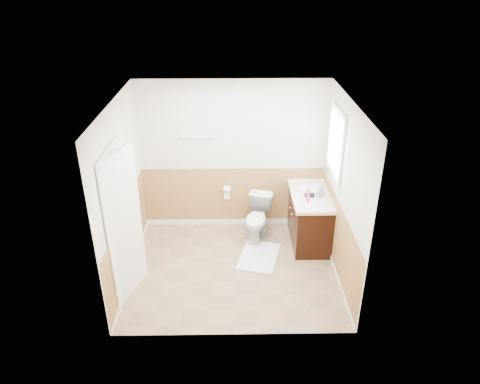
{
  "coord_description": "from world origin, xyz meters",
  "views": [
    {
      "loc": [
        0.01,
        -5.32,
        4.02
      ],
      "look_at": [
        0.1,
        0.25,
        1.15
      ],
      "focal_mm": 33.35,
      "sensor_mm": 36.0,
      "label": 1
    }
  ],
  "objects_px": {
    "vanity_cabinet": "(309,219)",
    "lotion_bottle": "(308,195)",
    "toilet": "(257,219)",
    "bath_mat": "(259,256)",
    "soap_dispenser": "(321,190)"
  },
  "relations": [
    {
      "from": "bath_mat",
      "to": "vanity_cabinet",
      "type": "xyz_separation_m",
      "value": [
        0.82,
        0.45,
        0.39
      ]
    },
    {
      "from": "bath_mat",
      "to": "soap_dispenser",
      "type": "xyz_separation_m",
      "value": [
        0.94,
        0.37,
        0.94
      ]
    },
    {
      "from": "toilet",
      "to": "vanity_cabinet",
      "type": "height_order",
      "value": "vanity_cabinet"
    },
    {
      "from": "bath_mat",
      "to": "vanity_cabinet",
      "type": "distance_m",
      "value": 1.02
    },
    {
      "from": "soap_dispenser",
      "to": "vanity_cabinet",
      "type": "bearing_deg",
      "value": 146.42
    },
    {
      "from": "bath_mat",
      "to": "soap_dispenser",
      "type": "relative_size",
      "value": 3.99
    },
    {
      "from": "lotion_bottle",
      "to": "bath_mat",
      "type": "bearing_deg",
      "value": -165.14
    },
    {
      "from": "vanity_cabinet",
      "to": "lotion_bottle",
      "type": "bearing_deg",
      "value": -110.98
    },
    {
      "from": "toilet",
      "to": "lotion_bottle",
      "type": "height_order",
      "value": "lotion_bottle"
    },
    {
      "from": "soap_dispenser",
      "to": "lotion_bottle",
      "type": "bearing_deg",
      "value": -140.54
    },
    {
      "from": "toilet",
      "to": "soap_dispenser",
      "type": "relative_size",
      "value": 3.51
    },
    {
      "from": "toilet",
      "to": "bath_mat",
      "type": "distance_m",
      "value": 0.65
    },
    {
      "from": "vanity_cabinet",
      "to": "soap_dispenser",
      "type": "height_order",
      "value": "soap_dispenser"
    },
    {
      "from": "vanity_cabinet",
      "to": "bath_mat",
      "type": "bearing_deg",
      "value": -151.2
    },
    {
      "from": "vanity_cabinet",
      "to": "lotion_bottle",
      "type": "relative_size",
      "value": 5.0
    }
  ]
}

